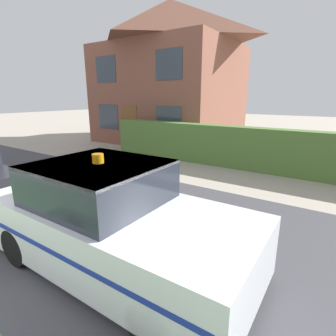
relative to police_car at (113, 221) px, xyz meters
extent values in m
cube|color=#424247|center=(-1.32, 1.18, -0.73)|extent=(28.00, 5.57, 0.01)
cube|color=#4C7233|center=(0.06, 6.65, 0.01)|extent=(12.11, 0.60, 1.49)
cylinder|color=black|center=(1.36, -0.80, -0.43)|extent=(0.60, 0.21, 0.60)
cylinder|color=black|center=(1.34, 0.83, -0.43)|extent=(0.60, 0.21, 0.60)
cylinder|color=black|center=(-1.22, -0.83, -0.43)|extent=(0.60, 0.21, 0.60)
cylinder|color=black|center=(-1.24, 0.80, -0.43)|extent=(0.60, 0.21, 0.60)
cube|color=silver|center=(0.06, 0.00, -0.14)|extent=(4.19, 1.88, 0.84)
cube|color=#232833|center=(-0.23, 0.00, 0.56)|extent=(1.78, 1.67, 0.58)
cube|color=silver|center=(-0.23, 0.00, 0.83)|extent=(1.78, 1.67, 0.04)
cube|color=navy|center=(0.07, -0.92, -0.08)|extent=(3.96, 0.05, 0.07)
cube|color=navy|center=(0.05, 0.92, -0.08)|extent=(3.96, 0.05, 0.07)
cylinder|color=orange|center=(-0.23, 0.00, 0.92)|extent=(0.17, 0.17, 0.13)
cylinder|color=black|center=(-4.07, 0.51, -0.40)|extent=(0.67, 0.23, 0.66)
cube|color=brown|center=(-6.08, 10.59, 1.87)|extent=(7.12, 6.00, 5.22)
pyramid|color=brown|center=(-6.08, 10.59, 5.63)|extent=(7.48, 6.30, 2.30)
cube|color=brown|center=(-6.53, 7.58, 0.31)|extent=(1.00, 0.02, 2.10)
cube|color=#333D47|center=(-8.04, 7.58, 0.72)|extent=(1.40, 0.02, 1.30)
cube|color=#333D47|center=(-4.12, 7.58, 0.72)|extent=(1.40, 0.02, 1.30)
cube|color=#333D47|center=(-8.04, 7.58, 3.13)|extent=(1.40, 0.02, 1.30)
cube|color=#333D47|center=(-4.12, 7.58, 3.13)|extent=(1.40, 0.02, 1.30)
camera|label=1|loc=(2.67, -2.47, 1.78)|focal=28.00mm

